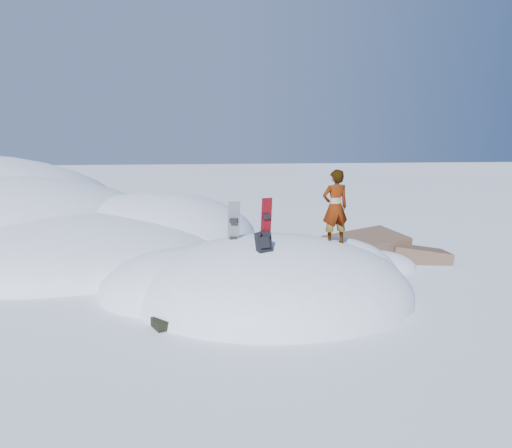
{
  "coord_description": "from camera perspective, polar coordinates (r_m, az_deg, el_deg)",
  "views": [
    {
      "loc": [
        -1.99,
        -11.85,
        3.95
      ],
      "look_at": [
        -0.41,
        0.3,
        1.78
      ],
      "focal_mm": 35.0,
      "sensor_mm": 36.0,
      "label": 1
    }
  ],
  "objects": [
    {
      "name": "snowboard_red",
      "position": [
        12.84,
        1.15,
        -0.34
      ],
      "size": [
        0.33,
        0.27,
        1.56
      ],
      "rotation": [
        0.0,
        0.0,
        0.37
      ],
      "color": "#B50916",
      "rests_on": "snow_mound"
    },
    {
      "name": "backpack",
      "position": [
        11.22,
        0.88,
        -2.08
      ],
      "size": [
        0.41,
        0.47,
        0.54
      ],
      "rotation": [
        0.0,
        0.0,
        0.3
      ],
      "color": "black",
      "rests_on": "snow_mound"
    },
    {
      "name": "ground",
      "position": [
        12.65,
        2.05,
        -8.18
      ],
      "size": [
        120.0,
        120.0,
        0.0
      ],
      "primitive_type": "plane",
      "color": "white",
      "rests_on": "ground"
    },
    {
      "name": "person",
      "position": [
        12.53,
        9.03,
        1.9
      ],
      "size": [
        0.75,
        0.55,
        1.88
      ],
      "primitive_type": "imported",
      "rotation": [
        0.0,
        0.0,
        3.3
      ],
      "color": "slate",
      "rests_on": "snow_mound"
    },
    {
      "name": "snow_mound",
      "position": [
        12.84,
        1.11,
        -7.88
      ],
      "size": [
        8.0,
        6.0,
        3.0
      ],
      "color": "white",
      "rests_on": "ground"
    },
    {
      "name": "gear_pile",
      "position": [
        10.84,
        -9.53,
        -10.82
      ],
      "size": [
        0.93,
        0.73,
        0.24
      ],
      "rotation": [
        0.0,
        0.0,
        0.42
      ],
      "color": "black",
      "rests_on": "ground"
    },
    {
      "name": "snowboard_dark",
      "position": [
        12.39,
        -2.59,
        -0.89
      ],
      "size": [
        0.35,
        0.32,
        1.53
      ],
      "rotation": [
        0.0,
        0.0,
        -0.34
      ],
      "color": "black",
      "rests_on": "snow_mound"
    },
    {
      "name": "rock_outcrop",
      "position": [
        16.39,
        13.25,
        -4.14
      ],
      "size": [
        4.68,
        4.41,
        1.68
      ],
      "color": "brown",
      "rests_on": "ground"
    }
  ]
}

